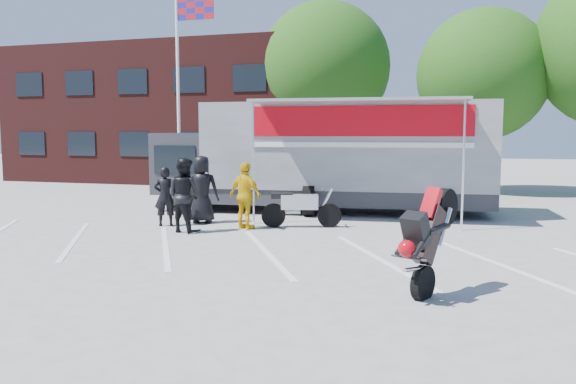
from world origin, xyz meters
The scene contains 13 objects.
ground centered at (0.00, 0.00, 0.00)m, with size 100.00×100.00×0.00m, color #A4A49F.
parking_bay_lines centered at (0.00, 1.00, 0.01)m, with size 18.00×5.00×0.01m, color white.
office_building centered at (-10.00, 18.00, 3.50)m, with size 18.00×8.00×7.00m, color #441715.
flagpole centered at (-6.24, 10.00, 5.05)m, with size 1.61×0.12×8.00m.
tree_left centered at (-2.00, 16.00, 5.57)m, with size 6.12×6.12×8.64m.
tree_mid centered at (5.00, 15.00, 4.94)m, with size 5.44×5.44×7.68m.
transporter_truck centered at (0.18, 7.45, 0.00)m, with size 10.91×5.26×3.47m, color #94989C, non-canonical shape.
parked_motorcycle centered at (0.07, 4.29, 0.00)m, with size 0.73×2.19×1.15m, color silver, non-canonical shape.
stunt_bike_rider centered at (3.81, -0.99, 0.00)m, with size 0.74×1.57×1.84m, color black, non-canonical shape.
spectator_leather_a centered at (-2.81, 4.22, 0.95)m, with size 0.93×0.61×1.91m, color black.
spectator_leather_b centered at (-3.56, 3.46, 0.81)m, with size 0.59×0.39×1.62m, color black.
spectator_leather_c centered at (-2.62, 2.76, 0.95)m, with size 0.92×0.72×1.90m, color black.
spectator_hivis centered at (-1.27, 3.62, 0.89)m, with size 1.04×0.43×1.77m, color yellow.
Camera 1 is at (3.98, -10.11, 2.52)m, focal length 35.00 mm.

